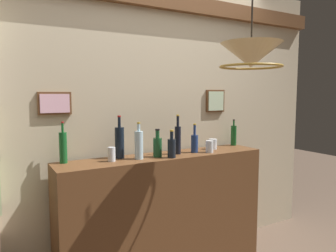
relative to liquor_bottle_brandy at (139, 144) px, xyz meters
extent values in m
cube|color=#BCAD8E|center=(0.25, 0.28, 0.16)|extent=(3.75, 0.08, 2.55)
cube|color=brown|center=(-0.58, 0.23, 0.32)|extent=(0.24, 0.03, 0.17)
cube|color=#E4AFC4|center=(-0.58, 0.21, 0.32)|extent=(0.21, 0.01, 0.14)
cube|color=brown|center=(0.92, 0.23, 0.32)|extent=(0.21, 0.03, 0.22)
cube|color=#B5CBA6|center=(0.92, 0.21, 0.32)|extent=(0.18, 0.01, 0.19)
cube|color=brown|center=(0.25, 0.02, -0.61)|extent=(1.79, 0.35, 1.00)
cylinder|color=silver|center=(0.00, 0.00, -0.01)|extent=(0.07, 0.07, 0.22)
cylinder|color=silver|center=(0.00, 0.00, 0.13)|extent=(0.02, 0.02, 0.06)
cylinder|color=#B7932D|center=(0.00, 0.00, 0.17)|extent=(0.03, 0.03, 0.01)
cylinder|color=#1B4A25|center=(0.17, 0.00, -0.04)|extent=(0.07, 0.07, 0.15)
cylinder|color=#1B4A25|center=(0.17, 0.00, 0.07)|extent=(0.03, 0.03, 0.06)
cylinder|color=black|center=(0.17, 0.00, 0.11)|extent=(0.04, 0.04, 0.01)
cylinder|color=#175624|center=(-0.55, 0.14, 0.00)|extent=(0.06, 0.06, 0.23)
cylinder|color=#175624|center=(-0.55, 0.14, 0.15)|extent=(0.02, 0.02, 0.07)
cylinder|color=maroon|center=(-0.55, 0.14, 0.19)|extent=(0.02, 0.02, 0.01)
cylinder|color=black|center=(0.37, 0.03, 0.00)|extent=(0.05, 0.05, 0.24)
cylinder|color=black|center=(0.37, 0.03, 0.16)|extent=(0.02, 0.02, 0.09)
cylinder|color=#B7932D|center=(0.37, 0.03, 0.21)|extent=(0.03, 0.03, 0.01)
cylinder|color=#175020|center=(1.09, 0.14, -0.02)|extent=(0.06, 0.06, 0.20)
cylinder|color=#175020|center=(1.09, 0.14, 0.11)|extent=(0.02, 0.02, 0.05)
cylinder|color=black|center=(1.09, 0.14, 0.14)|extent=(0.02, 0.02, 0.01)
cylinder|color=navy|center=(0.54, 0.01, -0.04)|extent=(0.06, 0.06, 0.15)
cylinder|color=navy|center=(0.54, 0.01, 0.08)|extent=(0.02, 0.02, 0.09)
cylinder|color=#B7932D|center=(0.54, 0.01, 0.13)|extent=(0.03, 0.03, 0.01)
cylinder|color=black|center=(0.24, -0.09, -0.04)|extent=(0.07, 0.07, 0.15)
cylinder|color=black|center=(0.24, -0.09, 0.07)|extent=(0.03, 0.03, 0.06)
cylinder|color=#B7932D|center=(0.24, -0.09, 0.10)|extent=(0.03, 0.03, 0.01)
cylinder|color=black|center=(-0.12, 0.11, 0.01)|extent=(0.07, 0.07, 0.25)
cylinder|color=black|center=(-0.12, 0.11, 0.17)|extent=(0.02, 0.02, 0.08)
cylinder|color=maroon|center=(-0.12, 0.11, 0.22)|extent=(0.03, 0.03, 0.01)
cylinder|color=silver|center=(0.65, -0.05, -0.06)|extent=(0.07, 0.07, 0.10)
cylinder|color=silver|center=(0.78, 0.07, -0.07)|extent=(0.08, 0.08, 0.09)
cylinder|color=silver|center=(-0.22, 0.02, -0.06)|extent=(0.06, 0.06, 0.11)
cone|color=beige|center=(0.57, -0.61, 0.66)|extent=(0.42, 0.42, 0.17)
cylinder|color=black|center=(0.57, -0.61, 0.93)|extent=(0.01, 0.01, 0.38)
torus|color=#AD8433|center=(0.57, -0.61, 0.58)|extent=(0.43, 0.43, 0.02)
camera|label=1|loc=(-1.02, -2.25, 0.40)|focal=34.01mm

